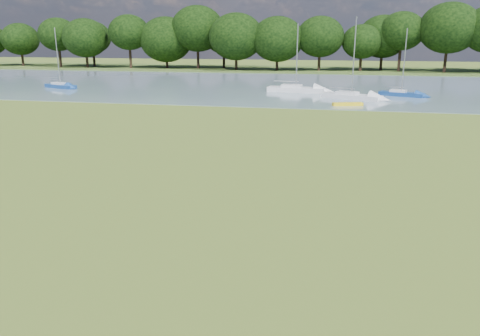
% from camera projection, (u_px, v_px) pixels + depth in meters
% --- Properties ---
extents(ground, '(220.00, 220.00, 0.00)m').
position_uv_depth(ground, '(280.00, 182.00, 21.20)').
color(ground, olive).
extents(river, '(220.00, 40.00, 0.10)m').
position_uv_depth(river, '(319.00, 87.00, 60.77)').
color(river, gray).
rests_on(river, ground).
extents(far_bank, '(220.00, 20.00, 0.40)m').
position_uv_depth(far_bank, '(326.00, 70.00, 89.04)').
color(far_bank, '#4C6626').
rests_on(far_bank, ground).
extents(kayak, '(2.91, 1.43, 0.28)m').
position_uv_depth(kayak, '(348.00, 104.00, 43.82)').
color(kayak, yellow).
rests_on(kayak, river).
extents(tree_line, '(159.18, 9.23, 11.17)m').
position_uv_depth(tree_line, '(375.00, 34.00, 81.84)').
color(tree_line, black).
rests_on(tree_line, far_bank).
extents(sailboat_0, '(4.87, 3.03, 7.27)m').
position_uv_depth(sailboat_0, '(60.00, 85.00, 58.54)').
color(sailboat_0, navy).
rests_on(sailboat_0, river).
extents(sailboat_2, '(4.81, 3.11, 7.08)m').
position_uv_depth(sailboat_2, '(401.00, 92.00, 50.65)').
color(sailboat_2, navy).
rests_on(sailboat_2, river).
extents(sailboat_4, '(6.72, 2.57, 7.62)m').
position_uv_depth(sailboat_4, '(295.00, 88.00, 54.44)').
color(sailboat_4, silver).
rests_on(sailboat_4, river).
extents(sailboat_5, '(6.33, 4.15, 8.14)m').
position_uv_depth(sailboat_5, '(351.00, 95.00, 48.49)').
color(sailboat_5, silver).
rests_on(sailboat_5, river).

